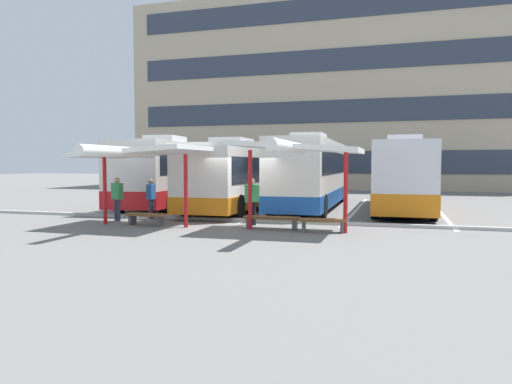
# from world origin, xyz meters

# --- Properties ---
(ground_plane) EXTENTS (160.00, 160.00, 0.00)m
(ground_plane) POSITION_xyz_m (0.00, 0.00, 0.00)
(ground_plane) COLOR slate
(terminal_building) EXTENTS (38.18, 12.14, 20.38)m
(terminal_building) POSITION_xyz_m (0.03, 29.99, 8.83)
(terminal_building) COLOR tan
(terminal_building) RESTS_ON ground
(coach_bus_0) EXTENTS (3.71, 11.81, 3.69)m
(coach_bus_0) POSITION_xyz_m (-5.83, 5.97, 1.71)
(coach_bus_0) COLOR silver
(coach_bus_0) RESTS_ON ground
(coach_bus_1) EXTENTS (2.75, 11.35, 3.46)m
(coach_bus_1) POSITION_xyz_m (-1.72, 4.88, 1.60)
(coach_bus_1) COLOR silver
(coach_bus_1) RESTS_ON ground
(coach_bus_2) EXTENTS (2.67, 12.42, 3.73)m
(coach_bus_2) POSITION_xyz_m (1.64, 6.61, 1.74)
(coach_bus_2) COLOR silver
(coach_bus_2) RESTS_ON ground
(coach_bus_3) EXTENTS (2.58, 11.78, 3.54)m
(coach_bus_3) POSITION_xyz_m (6.07, 6.65, 1.62)
(coach_bus_3) COLOR silver
(coach_bus_3) RESTS_ON ground
(lane_stripe_0) EXTENTS (0.16, 14.00, 0.01)m
(lane_stripe_0) POSITION_xyz_m (-7.73, 6.31, 0.00)
(lane_stripe_0) COLOR white
(lane_stripe_0) RESTS_ON ground
(lane_stripe_1) EXTENTS (0.16, 14.00, 0.01)m
(lane_stripe_1) POSITION_xyz_m (-3.87, 6.31, 0.00)
(lane_stripe_1) COLOR white
(lane_stripe_1) RESTS_ON ground
(lane_stripe_2) EXTENTS (0.16, 14.00, 0.01)m
(lane_stripe_2) POSITION_xyz_m (0.00, 6.31, 0.00)
(lane_stripe_2) COLOR white
(lane_stripe_2) RESTS_ON ground
(lane_stripe_3) EXTENTS (0.16, 14.00, 0.01)m
(lane_stripe_3) POSITION_xyz_m (3.87, 6.31, 0.00)
(lane_stripe_3) COLOR white
(lane_stripe_3) RESTS_ON ground
(lane_stripe_4) EXTENTS (0.16, 14.00, 0.01)m
(lane_stripe_4) POSITION_xyz_m (7.73, 6.31, 0.00)
(lane_stripe_4) COLOR white
(lane_stripe_4) RESTS_ON ground
(waiting_shelter_0) EXTENTS (4.31, 5.39, 2.90)m
(waiting_shelter_0) POSITION_xyz_m (-3.06, -2.54, 2.64)
(waiting_shelter_0) COLOR red
(waiting_shelter_0) RESTS_ON ground
(bench_0) EXTENTS (1.56, 0.62, 0.45)m
(bench_0) POSITION_xyz_m (-3.06, -2.18, 0.33)
(bench_0) COLOR brown
(bench_0) RESTS_ON ground
(waiting_shelter_1) EXTENTS (4.26, 4.86, 3.03)m
(waiting_shelter_1) POSITION_xyz_m (2.55, -2.31, 2.75)
(waiting_shelter_1) COLOR red
(waiting_shelter_1) RESTS_ON ground
(bench_1) EXTENTS (1.95, 0.46, 0.45)m
(bench_1) POSITION_xyz_m (1.65, -1.88, 0.34)
(bench_1) COLOR brown
(bench_1) RESTS_ON ground
(bench_2) EXTENTS (1.59, 0.63, 0.45)m
(bench_2) POSITION_xyz_m (3.45, -2.07, 0.33)
(bench_2) COLOR brown
(bench_2) RESTS_ON ground
(platform_kerb) EXTENTS (44.00, 0.24, 0.12)m
(platform_kerb) POSITION_xyz_m (0.00, -0.04, 0.06)
(platform_kerb) COLOR #ADADA8
(platform_kerb) RESTS_ON ground
(waiting_passenger_0) EXTENTS (0.55, 0.39, 1.74)m
(waiting_passenger_0) POSITION_xyz_m (-4.83, -1.26, 1.01)
(waiting_passenger_0) COLOR #33384C
(waiting_passenger_0) RESTS_ON ground
(waiting_passenger_1) EXTENTS (0.49, 0.52, 1.73)m
(waiting_passenger_1) POSITION_xyz_m (0.67, -1.01, 1.01)
(waiting_passenger_1) COLOR black
(waiting_passenger_1) RESTS_ON ground
(waiting_passenger_2) EXTENTS (0.27, 0.50, 1.65)m
(waiting_passenger_2) POSITION_xyz_m (-3.90, -0.25, 0.95)
(waiting_passenger_2) COLOR #33384C
(waiting_passenger_2) RESTS_ON ground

